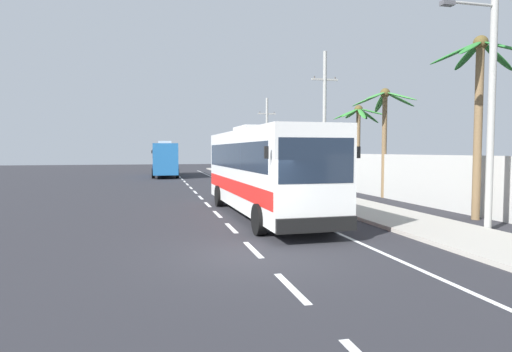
# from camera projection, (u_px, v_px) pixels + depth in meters

# --- Properties ---
(ground_plane) EXTENTS (160.00, 160.00, 0.00)m
(ground_plane) POSITION_uv_depth(u_px,v_px,m) (258.00, 255.00, 11.33)
(ground_plane) COLOR #28282D
(sidewalk_kerb) EXTENTS (3.20, 90.00, 0.14)m
(sidewalk_kerb) POSITION_uv_depth(u_px,v_px,m) (338.00, 202.00, 22.62)
(sidewalk_kerb) COLOR #A8A399
(sidewalk_kerb) RESTS_ON ground
(lane_markings) EXTENTS (3.47, 71.00, 0.01)m
(lane_markings) POSITION_uv_depth(u_px,v_px,m) (232.00, 196.00, 26.13)
(lane_markings) COLOR white
(lane_markings) RESTS_ON ground
(boundary_wall) EXTENTS (0.24, 60.00, 2.57)m
(boundary_wall) POSITION_uv_depth(u_px,v_px,m) (367.00, 174.00, 27.31)
(boundary_wall) COLOR #B2B2AD
(boundary_wall) RESTS_ON ground
(coach_bus_foreground) EXTENTS (3.19, 11.85, 3.88)m
(coach_bus_foreground) POSITION_uv_depth(u_px,v_px,m) (263.00, 168.00, 18.17)
(coach_bus_foreground) COLOR silver
(coach_bus_foreground) RESTS_ON ground
(coach_bus_far_lane) EXTENTS (2.91, 10.55, 3.79)m
(coach_bus_far_lane) POSITION_uv_depth(u_px,v_px,m) (165.00, 158.00, 46.30)
(coach_bus_far_lane) COLOR #2366A8
(coach_bus_far_lane) RESTS_ON ground
(motorcycle_beside_bus) EXTENTS (0.56, 1.96, 1.53)m
(motorcycle_beside_bus) POSITION_uv_depth(u_px,v_px,m) (251.00, 183.00, 28.30)
(motorcycle_beside_bus) COLOR black
(motorcycle_beside_bus) RESTS_ON ground
(pedestrian_near_kerb) EXTENTS (0.36, 0.36, 1.78)m
(pedestrian_near_kerb) POSITION_uv_depth(u_px,v_px,m) (313.00, 178.00, 26.61)
(pedestrian_near_kerb) COLOR #2D7A47
(pedestrian_near_kerb) RESTS_ON sidewalk_kerb
(utility_pole_nearest) EXTENTS (3.19, 0.24, 10.44)m
(utility_pole_nearest) POSITION_uv_depth(u_px,v_px,m) (491.00, 70.00, 14.45)
(utility_pole_nearest) COLOR #9E9E99
(utility_pole_nearest) RESTS_ON ground
(utility_pole_mid) EXTENTS (1.85, 0.24, 9.40)m
(utility_pole_mid) POSITION_uv_depth(u_px,v_px,m) (324.00, 120.00, 28.75)
(utility_pole_mid) COLOR #9E9E99
(utility_pole_mid) RESTS_ON ground
(utility_pole_far) EXTENTS (1.85, 0.24, 8.06)m
(utility_pole_far) POSITION_uv_depth(u_px,v_px,m) (267.00, 137.00, 43.02)
(utility_pole_far) COLOR #9E9E99
(utility_pole_far) RESTS_ON ground
(palm_nearest) EXTENTS (3.49, 3.71, 7.29)m
(palm_nearest) POSITION_uv_depth(u_px,v_px,m) (478.00, 94.00, 16.93)
(palm_nearest) COLOR brown
(palm_nearest) RESTS_ON ground
(palm_second) EXTENTS (3.30, 3.46, 5.87)m
(palm_second) POSITION_uv_depth(u_px,v_px,m) (358.00, 127.00, 29.09)
(palm_second) COLOR brown
(palm_second) RESTS_ON ground
(palm_fourth) EXTENTS (3.81, 3.75, 6.42)m
(palm_fourth) POSITION_uv_depth(u_px,v_px,m) (385.00, 119.00, 25.08)
(palm_fourth) COLOR brown
(palm_fourth) RESTS_ON ground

